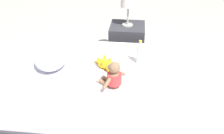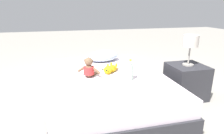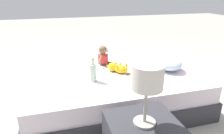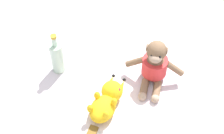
{
  "view_description": "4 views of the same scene",
  "coord_description": "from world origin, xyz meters",
  "px_view_note": "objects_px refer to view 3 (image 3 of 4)",
  "views": [
    {
      "loc": [
        -1.85,
        -0.21,
        1.54
      ],
      "look_at": [
        0.0,
        0.0,
        0.43
      ],
      "focal_mm": 38.14,
      "sensor_mm": 36.0,
      "label": 1
    },
    {
      "loc": [
        -0.48,
        -2.14,
        1.16
      ],
      "look_at": [
        0.07,
        0.08,
        0.44
      ],
      "focal_mm": 30.77,
      "sensor_mm": 36.0,
      "label": 2
    },
    {
      "loc": [
        1.99,
        -0.56,
        1.22
      ],
      "look_at": [
        0.0,
        0.0,
        0.43
      ],
      "focal_mm": 32.51,
      "sensor_mm": 36.0,
      "label": 3
    },
    {
      "loc": [
        0.31,
        0.91,
        1.73
      ],
      "look_at": [
        -0.03,
        -0.09,
        0.48
      ],
      "focal_mm": 55.81,
      "sensor_mm": 36.0,
      "label": 4
    }
  ],
  "objects_px": {
    "bed": "(112,87)",
    "plush_monkey": "(104,57)",
    "bedside_lamp": "(147,80)",
    "plush_yellow_creature": "(117,68)",
    "pillow": "(164,61)",
    "glass_bottle": "(93,72)"
  },
  "relations": [
    {
      "from": "pillow",
      "to": "plush_yellow_creature",
      "type": "height_order",
      "value": "pillow"
    },
    {
      "from": "plush_yellow_creature",
      "to": "glass_bottle",
      "type": "bearing_deg",
      "value": -62.2
    },
    {
      "from": "bed",
      "to": "bedside_lamp",
      "type": "xyz_separation_m",
      "value": [
        1.03,
        -0.08,
        0.55
      ]
    },
    {
      "from": "pillow",
      "to": "plush_monkey",
      "type": "bearing_deg",
      "value": -114.94
    },
    {
      "from": "bed",
      "to": "plush_monkey",
      "type": "xyz_separation_m",
      "value": [
        -0.23,
        -0.04,
        0.29
      ]
    },
    {
      "from": "plush_monkey",
      "to": "bedside_lamp",
      "type": "relative_size",
      "value": 0.67
    },
    {
      "from": "pillow",
      "to": "bedside_lamp",
      "type": "relative_size",
      "value": 1.34
    },
    {
      "from": "glass_bottle",
      "to": "plush_monkey",
      "type": "bearing_deg",
      "value": 153.77
    },
    {
      "from": "plush_yellow_creature",
      "to": "bed",
      "type": "bearing_deg",
      "value": -128.27
    },
    {
      "from": "glass_bottle",
      "to": "bedside_lamp",
      "type": "bearing_deg",
      "value": 10.92
    },
    {
      "from": "bed",
      "to": "pillow",
      "type": "bearing_deg",
      "value": 83.92
    },
    {
      "from": "plush_monkey",
      "to": "bedside_lamp",
      "type": "bearing_deg",
      "value": -2.13
    },
    {
      "from": "plush_yellow_creature",
      "to": "bedside_lamp",
      "type": "height_order",
      "value": "bedside_lamp"
    },
    {
      "from": "pillow",
      "to": "bed",
      "type": "bearing_deg",
      "value": -96.08
    },
    {
      "from": "bed",
      "to": "plush_yellow_creature",
      "type": "bearing_deg",
      "value": 51.73
    },
    {
      "from": "bed",
      "to": "pillow",
      "type": "distance_m",
      "value": 0.65
    },
    {
      "from": "bed",
      "to": "pillow",
      "type": "height_order",
      "value": "pillow"
    },
    {
      "from": "pillow",
      "to": "plush_yellow_creature",
      "type": "relative_size",
      "value": 1.89
    },
    {
      "from": "pillow",
      "to": "plush_yellow_creature",
      "type": "bearing_deg",
      "value": -92.48
    },
    {
      "from": "pillow",
      "to": "bedside_lamp",
      "type": "distance_m",
      "value": 1.22
    },
    {
      "from": "bed",
      "to": "bedside_lamp",
      "type": "bearing_deg",
      "value": -4.59
    },
    {
      "from": "bedside_lamp",
      "to": "glass_bottle",
      "type": "bearing_deg",
      "value": -169.08
    }
  ]
}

